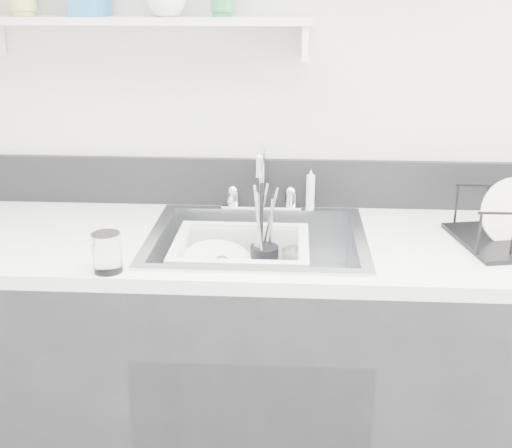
{
  "coord_description": "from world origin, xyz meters",
  "views": [
    {
      "loc": [
        0.1,
        -0.57,
        1.61
      ],
      "look_at": [
        0.0,
        1.14,
        0.98
      ],
      "focal_mm": 45.0,
      "sensor_mm": 36.0,
      "label": 1
    }
  ],
  "objects": [
    {
      "name": "bowl_small",
      "position": [
        0.07,
        1.14,
        0.78
      ],
      "size": [
        0.1,
        0.1,
        0.03
      ],
      "primitive_type": "imported",
      "rotation": [
        0.0,
        0.0,
        0.0
      ],
      "color": "white",
      "rests_on": "wash_tub"
    },
    {
      "name": "backsplash",
      "position": [
        0.0,
        1.49,
        1.0
      ],
      "size": [
        3.2,
        0.02,
        0.16
      ],
      "primitive_type": "cube",
      "color": "black",
      "rests_on": "counter_run"
    },
    {
      "name": "tumbler_counter",
      "position": [
        -0.37,
        0.93,
        0.97
      ],
      "size": [
        0.1,
        0.1,
        0.1
      ],
      "primitive_type": "cylinder",
      "rotation": [
        0.0,
        0.0,
        -0.34
      ],
      "color": "white",
      "rests_on": "counter_run"
    },
    {
      "name": "utensil_cup",
      "position": [
        0.02,
        1.23,
        0.83
      ],
      "size": [
        0.09,
        0.09,
        0.29
      ],
      "rotation": [
        0.0,
        0.0,
        -0.04
      ],
      "color": "black",
      "rests_on": "wash_tub"
    },
    {
      "name": "faucet",
      "position": [
        0.0,
        1.44,
        0.98
      ],
      "size": [
        0.26,
        0.18,
        0.23
      ],
      "color": "silver",
      "rests_on": "counter_run"
    },
    {
      "name": "plate_stack",
      "position": [
        -0.11,
        1.17,
        0.8
      ],
      "size": [
        0.28,
        0.27,
        0.11
      ],
      "rotation": [
        0.0,
        0.0,
        0.03
      ],
      "color": "white",
      "rests_on": "wash_tub"
    },
    {
      "name": "counter_run",
      "position": [
        0.0,
        1.19,
        0.46
      ],
      "size": [
        3.2,
        0.62,
        0.92
      ],
      "color": "black",
      "rests_on": "ground"
    },
    {
      "name": "tumbler_in_tub",
      "position": [
        0.11,
        1.22,
        0.82
      ],
      "size": [
        0.08,
        0.08,
        0.1
      ],
      "primitive_type": "cylinder",
      "rotation": [
        0.0,
        0.0,
        -0.06
      ],
      "color": "white",
      "rests_on": "wash_tub"
    },
    {
      "name": "sink",
      "position": [
        0.0,
        1.19,
        0.83
      ],
      "size": [
        0.64,
        0.52,
        0.2
      ],
      "primitive_type": null,
      "color": "silver",
      "rests_on": "counter_run"
    },
    {
      "name": "ladle",
      "position": [
        -0.06,
        1.16,
        0.8
      ],
      "size": [
        0.25,
        0.23,
        0.07
      ],
      "primitive_type": null,
      "rotation": [
        0.0,
        0.0,
        -0.73
      ],
      "color": "silver",
      "rests_on": "wash_tub"
    },
    {
      "name": "wash_tub",
      "position": [
        -0.05,
        1.19,
        0.83
      ],
      "size": [
        0.48,
        0.43,
        0.15
      ],
      "primitive_type": null,
      "rotation": [
        0.0,
        0.0,
        -0.33
      ],
      "color": "white",
      "rests_on": "sink"
    },
    {
      "name": "side_sprayer",
      "position": [
        0.16,
        1.44,
        0.99
      ],
      "size": [
        0.03,
        0.03,
        0.14
      ],
      "primitive_type": "cylinder",
      "color": "white",
      "rests_on": "counter_run"
    },
    {
      "name": "wall_shelf",
      "position": [
        -0.35,
        1.42,
        1.51
      ],
      "size": [
        1.0,
        0.16,
        0.12
      ],
      "color": "silver",
      "rests_on": "room_shell"
    }
  ]
}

